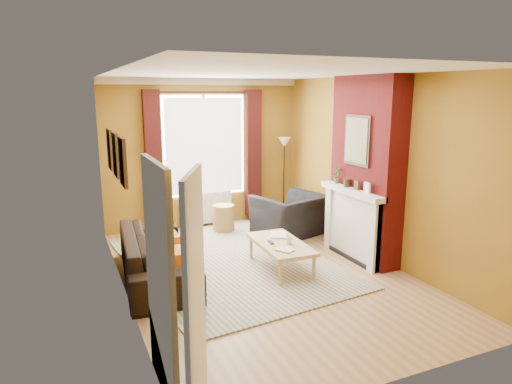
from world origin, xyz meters
TOP-DOWN VIEW (x-y plane):
  - ground at (0.00, 0.00)m, footprint 5.50×5.50m
  - room_walls at (0.64, 0.27)m, footprint 3.82×5.54m
  - striped_rug at (-0.31, 0.59)m, footprint 3.13×4.07m
  - sofa at (-1.42, 0.43)m, footprint 1.09×2.35m
  - armchair at (1.19, 1.44)m, footprint 1.38×1.28m
  - coffee_table at (0.30, 0.03)m, footprint 0.68×1.28m
  - wicker_stool at (0.17, 2.15)m, footprint 0.47×0.47m
  - floor_lamp at (1.55, 2.40)m, footprint 0.26×0.26m
  - book_a at (0.12, -0.34)m, footprint 0.27×0.29m
  - book_b at (0.30, 0.39)m, footprint 0.37×0.41m
  - mug at (0.37, -0.08)m, footprint 0.13×0.13m
  - tv_remote at (0.15, 0.06)m, footprint 0.06×0.16m

SIDE VIEW (x-z plane):
  - ground at x=0.00m, z-range 0.00..0.00m
  - striped_rug at x=-0.31m, z-range 0.00..0.02m
  - wicker_stool at x=0.17m, z-range 0.00..0.50m
  - sofa at x=-1.42m, z-range 0.00..0.67m
  - armchair at x=1.19m, z-range 0.00..0.74m
  - coffee_table at x=0.30m, z-range 0.16..0.58m
  - tv_remote at x=0.15m, z-range 0.42..0.44m
  - book_a at x=0.12m, z-range 0.42..0.44m
  - book_b at x=0.30m, z-range 0.42..0.44m
  - mug at x=0.37m, z-range 0.42..0.52m
  - floor_lamp at x=1.55m, z-range 0.49..2.17m
  - room_walls at x=0.64m, z-range -0.03..2.80m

